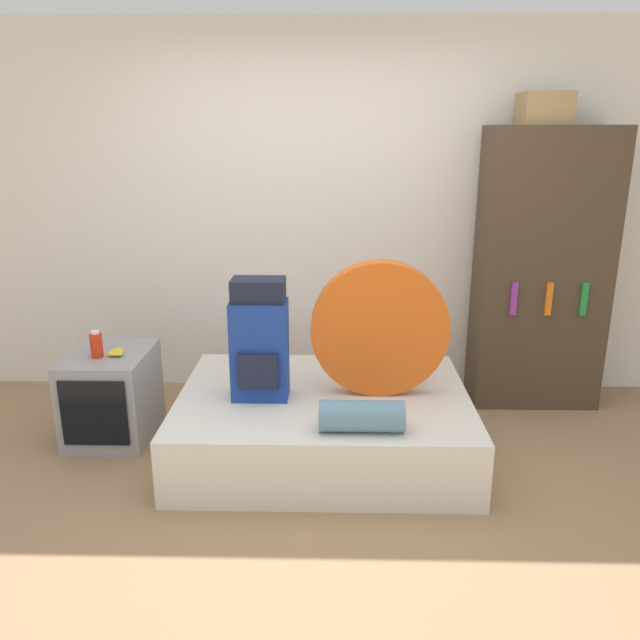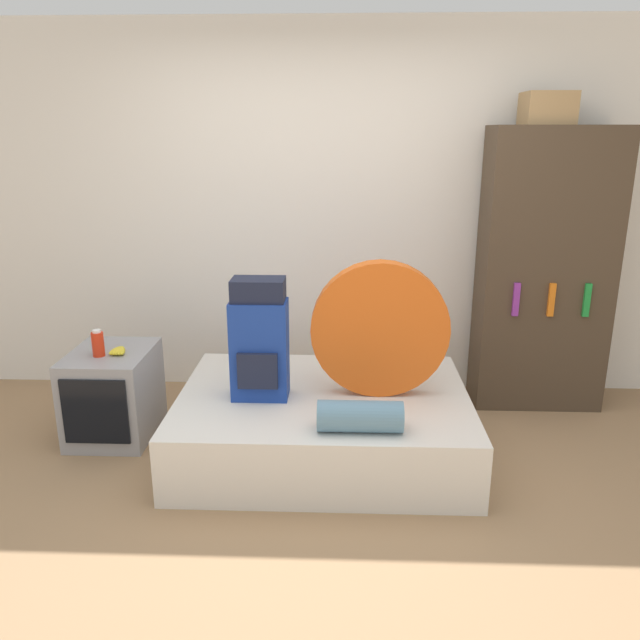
# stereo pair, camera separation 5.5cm
# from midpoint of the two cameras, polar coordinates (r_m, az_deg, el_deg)

# --- Properties ---
(ground_plane) EXTENTS (16.00, 16.00, 0.00)m
(ground_plane) POSITION_cam_midpoint_polar(r_m,az_deg,el_deg) (3.29, -0.80, -17.69)
(ground_plane) COLOR #997551
(wall_back) EXTENTS (8.00, 0.05, 2.60)m
(wall_back) POSITION_cam_midpoint_polar(r_m,az_deg,el_deg) (4.51, -0.05, 9.68)
(wall_back) COLOR white
(wall_back) RESTS_ON ground_plane
(bed) EXTENTS (1.70, 1.30, 0.38)m
(bed) POSITION_cam_midpoint_polar(r_m,az_deg,el_deg) (3.79, -0.08, -9.31)
(bed) COLOR silver
(bed) RESTS_ON ground_plane
(backpack) EXTENTS (0.32, 0.24, 0.70)m
(backpack) POSITION_cam_midpoint_polar(r_m,az_deg,el_deg) (3.56, -5.99, -1.98)
(backpack) COLOR navy
(backpack) RESTS_ON bed
(tent_bag) EXTENTS (0.79, 0.12, 0.79)m
(tent_bag) POSITION_cam_midpoint_polar(r_m,az_deg,el_deg) (3.59, 5.04, -0.82)
(tent_bag) COLOR #E05B19
(tent_bag) RESTS_ON bed
(sleeping_roll) EXTENTS (0.44, 0.16, 0.16)m
(sleeping_roll) POSITION_cam_midpoint_polar(r_m,az_deg,el_deg) (3.24, 3.33, -8.76)
(sleeping_roll) COLOR #5B849E
(sleeping_roll) RESTS_ON bed
(television) EXTENTS (0.49, 0.61, 0.56)m
(television) POSITION_cam_midpoint_polar(r_m,az_deg,el_deg) (4.16, -18.85, -6.49)
(television) COLOR #939399
(television) RESTS_ON ground_plane
(canister) EXTENTS (0.07, 0.07, 0.17)m
(canister) POSITION_cam_midpoint_polar(r_m,az_deg,el_deg) (3.99, -20.14, -2.14)
(canister) COLOR red
(canister) RESTS_ON television
(banana_bunch) EXTENTS (0.11, 0.14, 0.04)m
(banana_bunch) POSITION_cam_midpoint_polar(r_m,az_deg,el_deg) (4.01, -18.40, -2.77)
(banana_bunch) COLOR yellow
(banana_bunch) RESTS_ON television
(bookshelf) EXTENTS (0.86, 0.40, 1.90)m
(bookshelf) POSITION_cam_midpoint_polar(r_m,az_deg,el_deg) (4.52, 19.26, 4.27)
(bookshelf) COLOR #473828
(bookshelf) RESTS_ON ground_plane
(cardboard_box) EXTENTS (0.30, 0.29, 0.20)m
(cardboard_box) POSITION_cam_midpoint_polar(r_m,az_deg,el_deg) (4.43, 19.46, 17.77)
(cardboard_box) COLOR #A88456
(cardboard_box) RESTS_ON bookshelf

